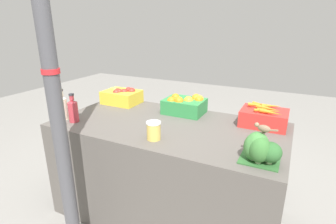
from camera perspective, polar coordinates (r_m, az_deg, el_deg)
ground_plane at (r=2.50m, az=0.00°, el=-20.60°), size 10.00×10.00×0.00m
market_table at (r=2.26m, az=0.00°, el=-12.45°), size 1.79×0.92×0.83m
support_pole at (r=1.65m, az=-23.64°, el=4.10°), size 0.10×0.10×2.42m
apple_crate at (r=2.63m, az=-10.07°, el=3.49°), size 0.34×0.26×0.16m
orange_crate at (r=2.30m, az=3.70°, el=1.61°), size 0.34×0.26×0.17m
carrot_crate at (r=2.15m, az=20.18°, el=-1.04°), size 0.34×0.26×0.16m
broccoli_pile at (r=1.57m, az=19.30°, el=-7.52°), size 0.23×0.19×0.18m
juice_bottle_cloudy at (r=2.30m, az=-21.87°, el=1.01°), size 0.06×0.06×0.26m
juice_bottle_ruby at (r=2.22m, az=-19.96°, el=0.39°), size 0.08×0.08×0.23m
pickle_jar at (r=1.79m, az=-3.14°, el=-4.05°), size 0.10×0.10×0.13m
sparrow_bird at (r=1.54m, az=20.04°, el=-3.32°), size 0.13×0.05×0.05m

